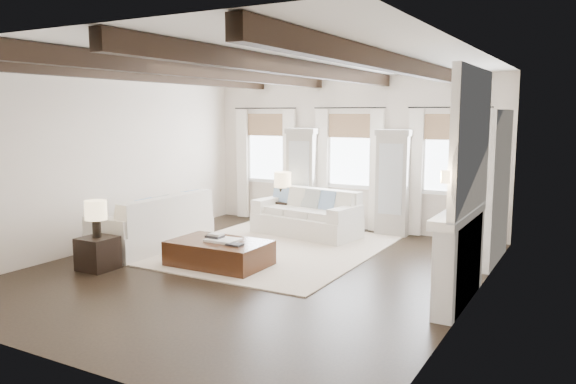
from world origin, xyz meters
The scene contains 16 objects.
ground centered at (0.00, 0.00, 0.00)m, with size 7.50×7.50×0.00m, color black.
room_shell centered at (0.75, 0.90, 1.89)m, with size 6.54×7.54×3.22m.
area_rug centered at (-0.45, 1.28, 0.01)m, with size 3.54×4.24×0.02m, color beige.
sofa_back centered at (-0.46, 2.66, 0.37)m, with size 2.27×1.29×0.92m.
sofa_left centered at (-2.35, 0.30, 0.40)m, with size 1.08×2.31×0.98m.
ottoman centered at (-0.63, -0.10, 0.20)m, with size 1.56×0.97×0.41m, color black.
tray centered at (-0.57, -0.08, 0.43)m, with size 0.50×0.38×0.04m, color white.
book_lower centered at (-0.74, -0.07, 0.47)m, with size 0.26×0.20×0.04m, color #262628.
book_upper centered at (-0.72, -0.07, 0.50)m, with size 0.22×0.17×0.03m, color beige.
book_loose centered at (-0.24, -0.23, 0.42)m, with size 0.24×0.18×0.03m, color #262628.
side_table_front centered at (-2.18, -1.20, 0.26)m, with size 0.52×0.52×0.52m, color black.
lamp_front centered at (-2.18, -1.20, 0.91)m, with size 0.34×0.34×0.58m.
side_table_back centered at (-1.20, 2.94, 0.30)m, with size 0.40×0.40×0.60m, color black.
lamp_back centered at (-1.20, 2.94, 1.02)m, with size 0.36×0.36×0.62m.
candlestick_near centered at (2.90, -0.14, 0.32)m, with size 0.16×0.16×0.77m.
candlestick_far centered at (2.90, 0.31, 0.36)m, with size 0.18×0.18×0.88m.
Camera 1 is at (4.64, -7.22, 2.45)m, focal length 35.00 mm.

